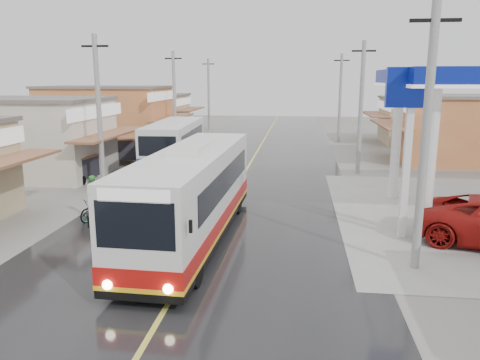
{
  "coord_description": "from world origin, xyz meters",
  "views": [
    {
      "loc": [
        3.28,
        -14.28,
        5.81
      ],
      "look_at": [
        1.05,
        3.51,
        1.91
      ],
      "focal_mm": 35.0,
      "sensor_mm": 36.0,
      "label": 1
    }
  ],
  "objects_px": {
    "tricycle_far": "(126,148)",
    "tricycle_near": "(82,167)",
    "cyclist": "(96,205)",
    "second_bus": "(175,144)",
    "coach_bus": "(193,194)"
  },
  "relations": [
    {
      "from": "tricycle_far",
      "to": "tricycle_near",
      "type": "bearing_deg",
      "value": -113.51
    },
    {
      "from": "coach_bus",
      "to": "tricycle_far",
      "type": "xyz_separation_m",
      "value": [
        -8.25,
        15.07,
        -0.7
      ]
    },
    {
      "from": "coach_bus",
      "to": "tricycle_near",
      "type": "relative_size",
      "value": 5.42
    },
    {
      "from": "cyclist",
      "to": "tricycle_near",
      "type": "distance_m",
      "value": 7.98
    },
    {
      "from": "tricycle_near",
      "to": "tricycle_far",
      "type": "bearing_deg",
      "value": 95.81
    },
    {
      "from": "coach_bus",
      "to": "second_bus",
      "type": "height_order",
      "value": "coach_bus"
    },
    {
      "from": "cyclist",
      "to": "tricycle_near",
      "type": "xyz_separation_m",
      "value": [
        -3.92,
        6.95,
        0.22
      ]
    },
    {
      "from": "coach_bus",
      "to": "tricycle_near",
      "type": "bearing_deg",
      "value": 135.77
    },
    {
      "from": "second_bus",
      "to": "tricycle_near",
      "type": "relative_size",
      "value": 4.39
    },
    {
      "from": "cyclist",
      "to": "tricycle_far",
      "type": "height_order",
      "value": "cyclist"
    },
    {
      "from": "second_bus",
      "to": "cyclist",
      "type": "distance_m",
      "value": 11.47
    },
    {
      "from": "tricycle_near",
      "to": "coach_bus",
      "type": "bearing_deg",
      "value": -37.63
    },
    {
      "from": "tricycle_near",
      "to": "second_bus",
      "type": "bearing_deg",
      "value": 54.56
    },
    {
      "from": "cyclist",
      "to": "tricycle_near",
      "type": "relative_size",
      "value": 0.92
    },
    {
      "from": "second_bus",
      "to": "tricycle_far",
      "type": "bearing_deg",
      "value": 152.66
    }
  ]
}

